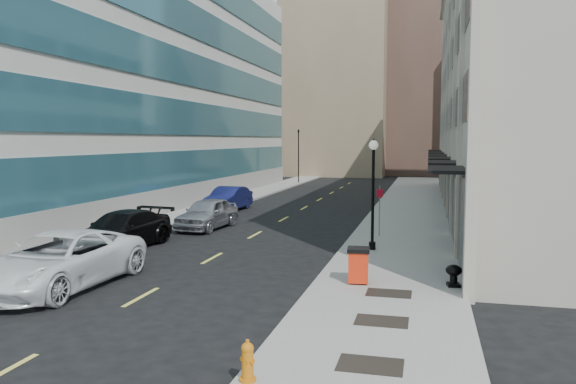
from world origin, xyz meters
The scene contains 23 objects.
ground centered at (0.00, 0.00, 0.00)m, with size 160.00×160.00×0.00m, color black.
sidewalk_right centered at (7.50, 20.00, 0.07)m, with size 5.00×80.00×0.15m, color gray.
sidewalk_left centered at (-6.50, 20.00, 0.07)m, with size 3.00×80.00×0.15m, color gray.
building_right centered at (16.94, 26.99, 8.99)m, with size 15.30×46.50×18.25m.
building_left centered at (-15.95, 27.00, 9.99)m, with size 16.14×46.00×20.00m.
skyline_tan_near centered at (-4.00, 68.00, 14.00)m, with size 14.00×18.00×28.00m, color #917A5F.
skyline_brown centered at (8.00, 72.00, 17.00)m, with size 12.00×16.00×34.00m, color brown.
skyline_tan_far centered at (-14.00, 78.00, 11.00)m, with size 12.00×14.00×22.00m, color #917A5F.
skyline_stone centered at (18.00, 66.00, 10.00)m, with size 10.00×14.00×20.00m, color #AFA594.
grate_near centered at (7.60, -2.00, 0.15)m, with size 1.40×1.00×0.01m, color black.
grate_mid centered at (7.60, 1.00, 0.15)m, with size 1.40×1.00×0.01m, color black.
grate_far centered at (7.60, 3.80, 0.15)m, with size 1.40×1.00×0.01m, color black.
road_centerline centered at (0.00, 17.00, 0.01)m, with size 0.15×68.20×0.01m.
traffic_signal centered at (-5.50, 48.00, 5.72)m, with size 0.66×0.66×6.98m.
car_white_van centered at (-3.20, 2.37, 0.93)m, with size 3.09×6.70×1.86m, color white.
car_black_pickup centered at (-4.80, 8.99, 0.85)m, with size 2.37×5.84×1.69m, color black.
car_silver_sedan centered at (-3.20, 15.33, 0.86)m, with size 2.03×5.04×1.72m, color #9A9CA2.
car_blue_sedan centered at (-4.80, 23.06, 0.84)m, with size 1.78×5.09×1.68m, color navy.
fire_hydrant centered at (5.30, -3.39, 0.56)m, with size 0.34×0.34×0.85m.
trash_bin centered at (6.51, 4.84, 0.80)m, with size 0.80×0.86×1.20m.
lamppost centered at (6.40, 10.80, 3.02)m, with size 0.41×0.41×4.89m.
sign_post centered at (6.40, 14.36, 1.76)m, with size 0.29×0.11×2.51m.
urn_planter centered at (9.60, 5.15, 0.59)m, with size 0.52×0.52×0.73m.
Camera 1 is at (8.70, -13.68, 4.95)m, focal length 35.00 mm.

